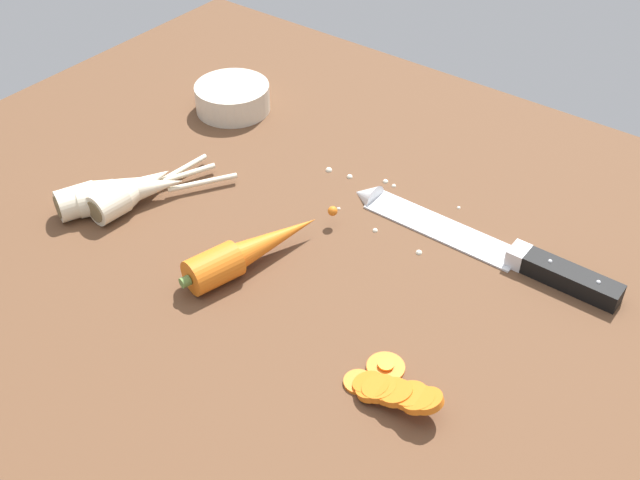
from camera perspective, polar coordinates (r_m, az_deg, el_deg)
The scene contains 10 objects.
ground_plane at distance 93.66cm, azimuth 0.74°, elevation -1.01°, with size 120.00×90.00×4.00cm, color brown.
chefs_knife at distance 93.39cm, azimuth 11.18°, elevation 0.07°, with size 34.71×4.45×4.18cm.
whole_carrot at distance 88.18cm, azimuth -5.15°, elevation -0.77°, with size 8.46×20.92×4.20cm.
parsnip_front at distance 99.72cm, azimuth -13.61°, elevation 3.54°, with size 4.73×18.01×4.00cm.
parsnip_mid_left at distance 100.32cm, azimuth -15.12°, elevation 3.48°, with size 10.22×19.94×4.00cm.
parsnip_mid_right at distance 99.63cm, azimuth -13.74°, elevation 3.47°, with size 12.73×18.26×4.00cm.
carrot_slice_stack at distance 74.99cm, azimuth 5.29°, elevation -11.04°, with size 10.36×4.14×3.49cm.
carrot_slice_stray_near at distance 78.28cm, azimuth 4.86°, elevation -9.22°, with size 3.87×3.87×0.70cm.
prep_bowl at distance 117.07cm, azimuth -6.46°, elevation 10.43°, with size 11.00×11.00×4.00cm.
mince_crumbs at distance 99.41cm, azimuth 3.66°, elevation 3.44°, with size 19.30×11.02×0.88cm.
Camera 1 is at (41.71, -57.03, 59.47)cm, focal length 43.48 mm.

